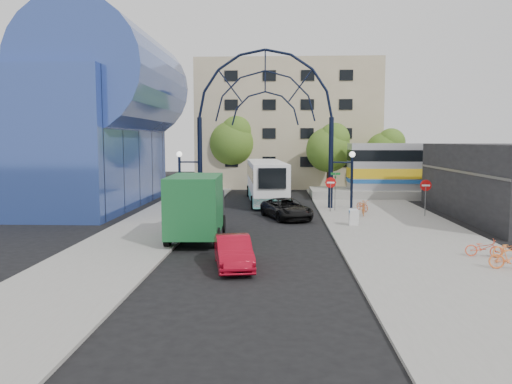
{
  "coord_description": "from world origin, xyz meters",
  "views": [
    {
      "loc": [
        1.08,
        -24.06,
        5.24
      ],
      "look_at": [
        -0.32,
        6.0,
        2.13
      ],
      "focal_mm": 35.0,
      "sensor_mm": 36.0,
      "label": 1
    }
  ],
  "objects_px": {
    "tree_north_b": "(233,140)",
    "black_suv": "(287,209)",
    "street_name_sign": "(335,183)",
    "bike_near_b": "(363,209)",
    "stop_sign": "(331,186)",
    "bike_far_a": "(509,249)",
    "bike_far_b": "(510,258)",
    "tree_north_c": "(387,150)",
    "red_sedan": "(233,252)",
    "do_not_enter_sign": "(426,189)",
    "tree_north_a": "(330,147)",
    "train_car": "(488,167)",
    "bike_near_a": "(362,205)",
    "city_bus": "(266,181)",
    "sandwich_board": "(354,215)",
    "gateway_arch": "(265,96)",
    "green_truck": "(197,207)",
    "bike_far_c": "(484,248)"
  },
  "relations": [
    {
      "from": "do_not_enter_sign",
      "to": "tree_north_b",
      "type": "height_order",
      "value": "tree_north_b"
    },
    {
      "from": "green_truck",
      "to": "tree_north_a",
      "type": "bearing_deg",
      "value": 66.19
    },
    {
      "from": "street_name_sign",
      "to": "train_car",
      "type": "distance_m",
      "value": 17.55
    },
    {
      "from": "stop_sign",
      "to": "tree_north_c",
      "type": "distance_m",
      "value": 17.68
    },
    {
      "from": "stop_sign",
      "to": "black_suv",
      "type": "height_order",
      "value": "stop_sign"
    },
    {
      "from": "tree_north_c",
      "to": "city_bus",
      "type": "bearing_deg",
      "value": -142.59
    },
    {
      "from": "gateway_arch",
      "to": "sandwich_board",
      "type": "distance_m",
      "value": 12.52
    },
    {
      "from": "do_not_enter_sign",
      "to": "bike_near_a",
      "type": "distance_m",
      "value": 4.76
    },
    {
      "from": "city_bus",
      "to": "black_suv",
      "type": "height_order",
      "value": "city_bus"
    },
    {
      "from": "do_not_enter_sign",
      "to": "tree_north_b",
      "type": "distance_m",
      "value": 25.09
    },
    {
      "from": "stop_sign",
      "to": "bike_far_a",
      "type": "bearing_deg",
      "value": -65.59
    },
    {
      "from": "tree_north_a",
      "to": "city_bus",
      "type": "xyz_separation_m",
      "value": [
        -6.17,
        -7.31,
        -2.79
      ]
    },
    {
      "from": "tree_north_b",
      "to": "bike_near_a",
      "type": "bearing_deg",
      "value": -57.67
    },
    {
      "from": "do_not_enter_sign",
      "to": "green_truck",
      "type": "relative_size",
      "value": 0.36
    },
    {
      "from": "do_not_enter_sign",
      "to": "black_suv",
      "type": "bearing_deg",
      "value": -174.86
    },
    {
      "from": "train_car",
      "to": "black_suv",
      "type": "relative_size",
      "value": 5.06
    },
    {
      "from": "do_not_enter_sign",
      "to": "gateway_arch",
      "type": "bearing_deg",
      "value": 160.01
    },
    {
      "from": "stop_sign",
      "to": "street_name_sign",
      "type": "xyz_separation_m",
      "value": [
        0.4,
        0.6,
        0.14
      ]
    },
    {
      "from": "bike_near_a",
      "to": "bike_far_b",
      "type": "distance_m",
      "value": 16.91
    },
    {
      "from": "green_truck",
      "to": "red_sedan",
      "type": "bearing_deg",
      "value": -69.67
    },
    {
      "from": "stop_sign",
      "to": "tree_north_c",
      "type": "bearing_deg",
      "value": 65.31
    },
    {
      "from": "train_car",
      "to": "bike_far_b",
      "type": "xyz_separation_m",
      "value": [
        -9.73,
        -26.17,
        -2.3
      ]
    },
    {
      "from": "train_car",
      "to": "tree_north_c",
      "type": "bearing_deg",
      "value": 143.04
    },
    {
      "from": "green_truck",
      "to": "bike_far_b",
      "type": "bearing_deg",
      "value": -26.8
    },
    {
      "from": "train_car",
      "to": "bike_near_a",
      "type": "bearing_deg",
      "value": -143.33
    },
    {
      "from": "bike_far_a",
      "to": "bike_near_b",
      "type": "bearing_deg",
      "value": 11.44
    },
    {
      "from": "tree_north_b",
      "to": "red_sedan",
      "type": "relative_size",
      "value": 2.0
    },
    {
      "from": "tree_north_b",
      "to": "bike_near_b",
      "type": "distance_m",
      "value": 22.97
    },
    {
      "from": "tree_north_a",
      "to": "tree_north_c",
      "type": "bearing_deg",
      "value": 18.44
    },
    {
      "from": "tree_north_a",
      "to": "black_suv",
      "type": "relative_size",
      "value": 1.41
    },
    {
      "from": "stop_sign",
      "to": "tree_north_a",
      "type": "bearing_deg",
      "value": 84.58
    },
    {
      "from": "train_car",
      "to": "bike_far_c",
      "type": "bearing_deg",
      "value": -112.38
    },
    {
      "from": "do_not_enter_sign",
      "to": "bike_near_b",
      "type": "height_order",
      "value": "do_not_enter_sign"
    },
    {
      "from": "do_not_enter_sign",
      "to": "green_truck",
      "type": "distance_m",
      "value": 16.37
    },
    {
      "from": "stop_sign",
      "to": "red_sedan",
      "type": "distance_m",
      "value": 16.92
    },
    {
      "from": "bike_near_a",
      "to": "bike_far_b",
      "type": "height_order",
      "value": "bike_far_b"
    },
    {
      "from": "stop_sign",
      "to": "tree_north_b",
      "type": "xyz_separation_m",
      "value": [
        -8.68,
        17.93,
        3.27
      ]
    },
    {
      "from": "tree_north_b",
      "to": "black_suv",
      "type": "height_order",
      "value": "tree_north_b"
    },
    {
      "from": "city_bus",
      "to": "green_truck",
      "type": "distance_m",
      "value": 16.98
    },
    {
      "from": "city_bus",
      "to": "red_sedan",
      "type": "distance_m",
      "value": 22.57
    },
    {
      "from": "train_car",
      "to": "bike_near_a",
      "type": "height_order",
      "value": "train_car"
    },
    {
      "from": "street_name_sign",
      "to": "bike_near_b",
      "type": "distance_m",
      "value": 3.32
    },
    {
      "from": "gateway_arch",
      "to": "stop_sign",
      "type": "xyz_separation_m",
      "value": [
        4.8,
        -2.0,
        -6.56
      ]
    },
    {
      "from": "sandwich_board",
      "to": "red_sedan",
      "type": "xyz_separation_m",
      "value": [
        -6.39,
        -9.89,
        -0.08
      ]
    },
    {
      "from": "bike_far_b",
      "to": "tree_north_c",
      "type": "bearing_deg",
      "value": 7.79
    },
    {
      "from": "train_car",
      "to": "black_suv",
      "type": "xyz_separation_m",
      "value": [
        -18.41,
        -12.85,
        -2.21
      ]
    },
    {
      "from": "tree_north_c",
      "to": "bike_near_b",
      "type": "height_order",
      "value": "tree_north_c"
    },
    {
      "from": "sandwich_board",
      "to": "tree_north_a",
      "type": "distance_m",
      "value": 20.33
    },
    {
      "from": "street_name_sign",
      "to": "red_sedan",
      "type": "xyz_separation_m",
      "value": [
        -5.99,
        -16.51,
        -1.47
      ]
    },
    {
      "from": "sandwich_board",
      "to": "train_car",
      "type": "distance_m",
      "value": 21.65
    }
  ]
}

